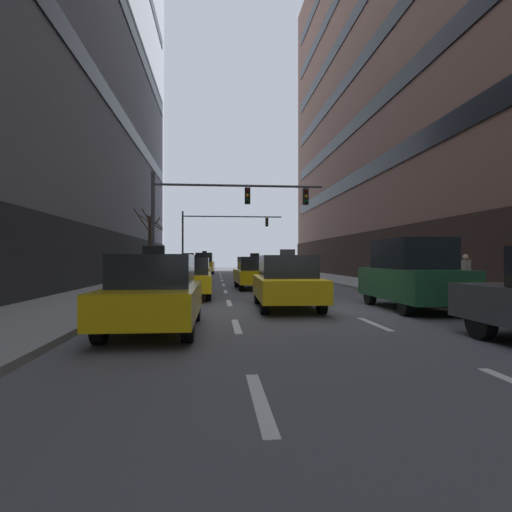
{
  "coord_description": "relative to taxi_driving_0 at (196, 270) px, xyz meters",
  "views": [
    {
      "loc": [
        -2.09,
        -12.54,
        1.53
      ],
      "look_at": [
        0.99,
        19.25,
        1.72
      ],
      "focal_mm": 29.64,
      "sensor_mm": 36.0,
      "label": 1
    }
  ],
  "objects": [
    {
      "name": "lane_stripe_l1_s9",
      "position": [
        1.68,
        12.05,
        -0.78
      ],
      "size": [
        0.16,
        2.0,
        0.01
      ],
      "primitive_type": "cube",
      "color": "silver",
      "rests_on": "ground"
    },
    {
      "name": "sidewalk_left",
      "position": [
        -3.3,
        -14.95,
        -0.72
      ],
      "size": [
        3.53,
        80.0,
        0.14
      ],
      "primitive_type": "cube",
      "color": "gray",
      "rests_on": "ground"
    },
    {
      "name": "lane_stripe_l2_s10",
      "position": [
        4.9,
        17.05,
        -0.78
      ],
      "size": [
        0.16,
        2.0,
        0.01
      ],
      "primitive_type": "cube",
      "color": "silver",
      "rests_on": "ground"
    },
    {
      "name": "lane_stripe_l1_s6",
      "position": [
        1.68,
        -2.95,
        -0.78
      ],
      "size": [
        0.16,
        2.0,
        0.01
      ],
      "primitive_type": "cube",
      "color": "silver",
      "rests_on": "ground"
    },
    {
      "name": "taxi_driving_2",
      "position": [
        0.17,
        -10.98,
        -0.01
      ],
      "size": [
        1.82,
        4.21,
        1.74
      ],
      "color": "black",
      "rests_on": "ground"
    },
    {
      "name": "lane_stripe_l2_s8",
      "position": [
        4.9,
        7.05,
        -0.78
      ],
      "size": [
        0.16,
        2.0,
        0.01
      ],
      "primitive_type": "cube",
      "color": "silver",
      "rests_on": "ground"
    },
    {
      "name": "lane_stripe_l2_s5",
      "position": [
        4.9,
        -7.95,
        -0.78
      ],
      "size": [
        0.16,
        2.0,
        0.01
      ],
      "primitive_type": "cube",
      "color": "silver",
      "rests_on": "ground"
    },
    {
      "name": "lane_stripe_l1_s2",
      "position": [
        1.68,
        -22.95,
        -0.78
      ],
      "size": [
        0.16,
        2.0,
        0.01
      ],
      "primitive_type": "cube",
      "color": "silver",
      "rests_on": "ground"
    },
    {
      "name": "lane_stripe_l2_s6",
      "position": [
        4.9,
        -2.95,
        -0.78
      ],
      "size": [
        0.16,
        2.0,
        0.01
      ],
      "primitive_type": "cube",
      "color": "silver",
      "rests_on": "ground"
    },
    {
      "name": "pedestrian_0",
      "position": [
        10.41,
        -12.73,
        0.24
      ],
      "size": [
        0.24,
        0.53,
        1.55
      ],
      "color": "black",
      "rests_on": "sidewalk_right"
    },
    {
      "name": "traffic_signal_1",
      "position": [
        1.18,
        13.86,
        3.56
      ],
      "size": [
        9.76,
        0.35,
        5.98
      ],
      "color": "#4C4C51",
      "rests_on": "sidewalk_left"
    },
    {
      "name": "lane_stripe_l1_s10",
      "position": [
        1.68,
        17.05,
        -0.78
      ],
      "size": [
        0.16,
        2.0,
        0.01
      ],
      "primitive_type": "cube",
      "color": "silver",
      "rests_on": "ground"
    },
    {
      "name": "lane_stripe_l2_s4",
      "position": [
        4.9,
        -12.95,
        -0.78
      ],
      "size": [
        0.16,
        2.0,
        0.01
      ],
      "primitive_type": "cube",
      "color": "silver",
      "rests_on": "ground"
    },
    {
      "name": "lane_stripe_l1_s3",
      "position": [
        1.68,
        -17.95,
        -0.78
      ],
      "size": [
        0.16,
        2.0,
        0.01
      ],
      "primitive_type": "cube",
      "color": "silver",
      "rests_on": "ground"
    },
    {
      "name": "lane_stripe_l1_s4",
      "position": [
        1.68,
        -12.95,
        -0.78
      ],
      "size": [
        0.16,
        2.0,
        0.01
      ],
      "primitive_type": "cube",
      "color": "silver",
      "rests_on": "ground"
    },
    {
      "name": "lane_stripe_l1_s5",
      "position": [
        1.68,
        -7.95,
        -0.78
      ],
      "size": [
        0.16,
        2.0,
        0.01
      ],
      "primitive_type": "cube",
      "color": "silver",
      "rests_on": "ground"
    },
    {
      "name": "street_tree_1",
      "position": [
        -2.95,
        0.25,
        1.56
      ],
      "size": [
        1.95,
        1.7,
        4.6
      ],
      "color": "#4C3823",
      "rests_on": "sidewalk_left"
    },
    {
      "name": "ground_plane",
      "position": [
        3.29,
        -14.95,
        -0.79
      ],
      "size": [
        120.0,
        120.0,
        0.0
      ],
      "primitive_type": "plane",
      "color": "#515156"
    },
    {
      "name": "lane_stripe_l2_s7",
      "position": [
        4.9,
        2.05,
        -0.78
      ],
      "size": [
        0.16,
        2.0,
        0.01
      ],
      "primitive_type": "cube",
      "color": "silver",
      "rests_on": "ground"
    },
    {
      "name": "sidewalk_right",
      "position": [
        9.88,
        -14.95,
        -0.72
      ],
      "size": [
        3.53,
        80.0,
        0.14
      ],
      "primitive_type": "cube",
      "color": "gray",
      "rests_on": "ground"
    },
    {
      "name": "lane_stripe_l2_s9",
      "position": [
        4.9,
        12.05,
        -0.78
      ],
      "size": [
        0.16,
        2.0,
        0.01
      ],
      "primitive_type": "cube",
      "color": "silver",
      "rests_on": "ground"
    },
    {
      "name": "lane_stripe_l1_s7",
      "position": [
        1.68,
        2.05,
        -0.78
      ],
      "size": [
        0.16,
        2.0,
        0.01
      ],
      "primitive_type": "cube",
      "color": "silver",
      "rests_on": "ground"
    },
    {
      "name": "taxi_driving_0",
      "position": [
        0.0,
        0.0,
        0.0
      ],
      "size": [
        1.87,
        4.28,
        1.77
      ],
      "color": "black",
      "rests_on": "ground"
    },
    {
      "name": "traffic_signal_0",
      "position": [
        1.24,
        -5.78,
        3.41
      ],
      "size": [
        8.82,
        0.35,
        5.79
      ],
      "color": "#4C4C51",
      "rests_on": "sidewalk_left"
    },
    {
      "name": "taxi_driving_3",
      "position": [
        3.16,
        -6.34,
        0.01
      ],
      "size": [
        1.94,
        4.37,
        1.79
      ],
      "color": "black",
      "rests_on": "ground"
    },
    {
      "name": "taxi_driving_4",
      "position": [
        0.16,
        13.87,
        0.25
      ],
      "size": [
        1.95,
        4.36,
        2.25
      ],
      "color": "black",
      "rests_on": "ground"
    },
    {
      "name": "lane_stripe_l1_s8",
      "position": [
        1.68,
        7.05,
        -0.78
      ],
      "size": [
        0.16,
        2.0,
        0.01
      ],
      "primitive_type": "cube",
      "color": "silver",
      "rests_on": "ground"
    },
    {
      "name": "lane_stripe_l2_s3",
      "position": [
        4.9,
        -17.95,
        -0.78
      ],
      "size": [
        0.16,
        2.0,
        0.01
      ],
      "primitive_type": "cube",
      "color": "silver",
      "rests_on": "ground"
    },
    {
      "name": "car_parked_1",
      "position": [
        7.07,
        -15.34,
        0.27
      ],
      "size": [
        1.89,
        4.4,
        2.12
      ],
      "color": "black",
      "rests_on": "ground"
    },
    {
      "name": "taxi_driving_5",
      "position": [
        -0.07,
        -18.43,
        0.01
      ],
      "size": [
        1.84,
        4.32,
        1.79
      ],
      "color": "black",
      "rests_on": "ground"
    },
    {
      "name": "taxi_driving_1",
      "position": [
        3.37,
        -14.79,
        0.02
      ],
      "size": [
        1.95,
        4.39,
        1.8
      ],
      "color": "black",
      "rests_on": "ground"
    }
  ]
}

